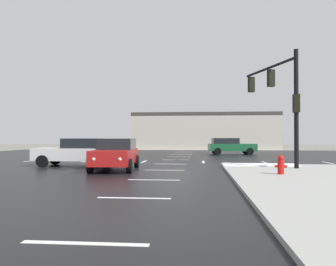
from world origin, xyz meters
The scene contains 10 objects.
ground_plane centered at (0.00, 0.00, 0.00)m, with size 120.00×120.00×0.00m, color slate.
road_asphalt centered at (0.00, 0.00, 0.01)m, with size 44.00×44.00×0.02m, color black.
snow_strip_curbside centered at (5.00, -4.00, 0.17)m, with size 4.00×1.60×0.06m, color white.
lane_markings centered at (1.20, -1.38, 0.02)m, with size 36.15×36.15×0.01m.
traffic_signal_mast centered at (6.04, -4.24, 4.08)m, with size 1.87×5.33×5.87m.
fire_hydrant centered at (5.09, -8.57, 0.54)m, with size 0.48×0.26×0.79m.
strip_building_background centered at (2.50, 26.63, 2.52)m, with size 19.95×8.00×5.05m.
sedan_white centered at (-5.18, -3.94, 0.85)m, with size 4.56×2.07×1.58m.
sedan_red centered at (-2.47, -5.97, 0.85)m, with size 2.29×4.64×1.58m.
sedan_green centered at (4.72, 10.79, 0.85)m, with size 4.67×2.39×1.58m.
Camera 1 is at (1.76, -23.19, 1.65)m, focal length 37.00 mm.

